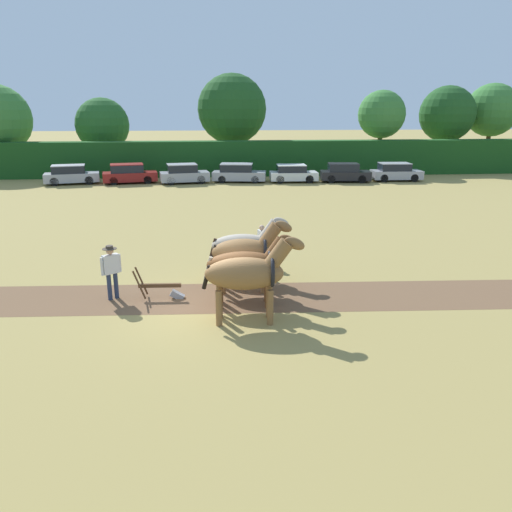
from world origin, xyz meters
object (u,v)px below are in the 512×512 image
Objects in this scene: tree_right at (447,114)px; plow at (164,289)px; parked_car_center_left at (184,174)px; parked_car_center at (238,173)px; parked_car_right at (345,173)px; draft_horse_lead_right at (247,265)px; tree_far_right at (492,110)px; tree_center_left at (102,125)px; farmer_at_plow at (111,268)px; draft_horse_trail_right at (246,245)px; draft_horse_lead_left at (249,273)px; tree_center at (232,109)px; parked_car_left at (129,174)px; farmer_beside_team at (262,242)px; tree_center_right at (382,115)px; parked_car_far_left at (71,175)px; draft_horse_trail_left at (247,252)px; parked_car_far_right at (396,172)px; parked_car_center_right at (293,174)px.

plow is (-24.82, -33.54, -4.96)m from tree_right.
parked_car_center is at bearing -5.38° from parked_car_center_left.
plow is at bearing -110.43° from parked_car_right.
parked_car_right is at bearing 71.87° from draft_horse_lead_right.
draft_horse_lead_right is (-27.15, -35.11, -4.31)m from tree_far_right.
tree_center_left is at bearing -179.63° from tree_far_right.
tree_far_right reaches higher than draft_horse_lead_right.
tree_right is 4.46× the size of farmer_at_plow.
tree_center_left is 34.38m from draft_horse_trail_right.
farmer_at_plow is at bearing -102.02° from parked_car_center_left.
parked_car_center_left is (-3.21, 27.62, -0.72)m from draft_horse_lead_left.
tree_center is 34.87m from farmer_at_plow.
tree_right is 31.11m from parked_car_left.
draft_horse_lead_right is at bearing -118.49° from farmer_beside_team.
parked_car_right is (9.94, 26.00, -0.59)m from draft_horse_lead_right.
tree_center is 26.07m from tree_far_right.
tree_far_right reaches higher than parked_car_left.
parked_car_left is (-7.69, 26.80, -0.57)m from draft_horse_lead_right.
tree_center_right is 28.26m from parked_car_far_left.
tree_center_right is 1.65× the size of parked_car_center.
tree_center_left is 2.42× the size of draft_horse_trail_left.
parked_car_left reaches higher than parked_car_far_right.
draft_horse_lead_left is at bearing -126.80° from tree_far_right.
draft_horse_lead_left is (-22.21, -35.57, -3.81)m from tree_right.
tree_center_left is 1.75× the size of parked_car_center_right.
draft_horse_lead_right is at bearing -117.00° from parked_car_far_right.
farmer_at_plow is 6.18m from farmer_beside_team.
tree_center_left is 4.21× the size of plow.
tree_center_left reaches higher than plow.
parked_car_far_left is at bearing -167.56° from tree_right.
tree_far_right reaches higher than parked_car_center_right.
parked_car_right reaches higher than plow.
farmer_at_plow is (-4.37, -0.38, -0.31)m from draft_horse_trail_left.
tree_center reaches higher than parked_car_far_right.
farmer_beside_team is 23.57m from parked_car_right.
tree_right is 42.02m from plow.
parked_car_center_left is at bearing 99.42° from draft_horse_lead_left.
parked_car_right is at bearing -1.62° from parked_car_center_right.
parked_car_left is at bearing -172.61° from parked_car_center.
tree_center_right reaches higher than parked_car_right.
draft_horse_trail_left is 0.96× the size of draft_horse_trail_right.
tree_center is 13.02m from parked_car_left.
tree_right is at bearing 59.94° from draft_horse_lead_right.
tree_center_left is 2.32× the size of draft_horse_lead_right.
tree_center_right is at bearing -4.89° from tree_center_left.
parked_car_far_right is at bearing -133.80° from tree_right.
draft_horse_lead_left is 1.06× the size of draft_horse_trail_left.
farmer_beside_team is 0.35× the size of parked_car_left.
tree_center_left is 1.51× the size of parked_car_left.
farmer_beside_team is (0.81, 2.99, -0.47)m from draft_horse_trail_left.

